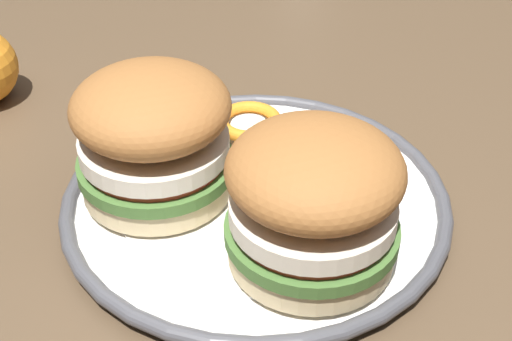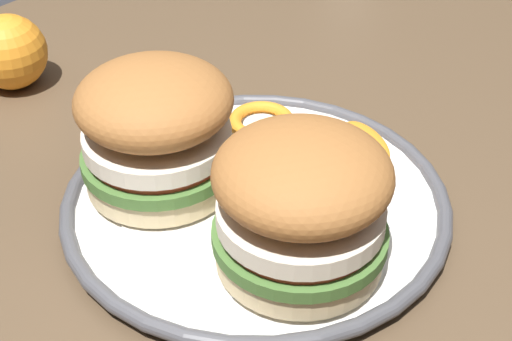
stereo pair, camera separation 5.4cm
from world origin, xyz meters
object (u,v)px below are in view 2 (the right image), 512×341
(sandwich_half_right, at_px, (156,127))
(dinner_plate, at_px, (256,202))
(dining_table, at_px, (223,319))
(whole_orange, at_px, (9,52))
(sandwich_half_left, at_px, (305,200))

(sandwich_half_right, bearing_deg, dinner_plate, 118.59)
(dining_table, xyz_separation_m, whole_orange, (-0.03, -0.30, 0.13))
(dining_table, relative_size, sandwich_half_left, 11.45)
(dining_table, bearing_deg, sandwich_half_left, 93.02)
(dinner_plate, distance_m, whole_orange, 0.31)
(sandwich_half_left, distance_m, sandwich_half_right, 0.14)
(dinner_plate, xyz_separation_m, sandwich_half_right, (0.04, -0.07, 0.06))
(dinner_plate, bearing_deg, whole_orange, -88.91)
(dinner_plate, relative_size, sandwich_half_left, 2.48)
(dining_table, bearing_deg, dinner_plate, 170.49)
(whole_orange, bearing_deg, dining_table, 84.25)
(dining_table, height_order, dinner_plate, dinner_plate)
(sandwich_half_left, bearing_deg, dinner_plate, -114.75)
(dining_table, distance_m, sandwich_half_left, 0.18)
(dinner_plate, height_order, sandwich_half_left, sandwich_half_left)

